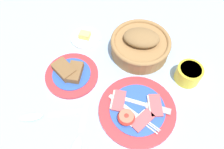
# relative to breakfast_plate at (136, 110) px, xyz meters

# --- Properties ---
(ground_plane) EXTENTS (3.00, 3.00, 0.00)m
(ground_plane) POSITION_rel_breakfast_plate_xyz_m (-0.06, -0.03, -0.01)
(ground_plane) COLOR #93B2DB
(breakfast_plate) EXTENTS (0.24, 0.24, 0.04)m
(breakfast_plate) POSITION_rel_breakfast_plate_xyz_m (0.00, 0.00, 0.00)
(breakfast_plate) COLOR red
(breakfast_plate) RESTS_ON ground_plane
(bread_plate) EXTENTS (0.18, 0.18, 0.04)m
(bread_plate) POSITION_rel_breakfast_plate_xyz_m (-0.25, 0.02, 0.00)
(bread_plate) COLOR red
(bread_plate) RESTS_ON ground_plane
(sugar_cup) EXTENTS (0.08, 0.08, 0.06)m
(sugar_cup) POSITION_rel_breakfast_plate_xyz_m (0.10, 0.19, 0.02)
(sugar_cup) COLOR yellow
(sugar_cup) RESTS_ON ground_plane
(bread_basket) EXTENTS (0.21, 0.21, 0.10)m
(bread_basket) POSITION_rel_breakfast_plate_xyz_m (-0.09, 0.22, 0.03)
(bread_basket) COLOR olive
(bread_basket) RESTS_ON ground_plane
(butter_dish) EXTENTS (0.11, 0.11, 0.03)m
(butter_dish) POSITION_rel_breakfast_plate_xyz_m (-0.30, 0.19, -0.00)
(butter_dish) COLOR silver
(butter_dish) RESTS_ON ground_plane
(teaspoon_by_saucer) EXTENTS (0.17, 0.13, 0.01)m
(teaspoon_by_saucer) POSITION_rel_breakfast_plate_xyz_m (-0.26, -0.15, -0.01)
(teaspoon_by_saucer) COLOR silver
(teaspoon_by_saucer) RESTS_ON ground_plane
(teaspoon_near_cup) EXTENTS (0.08, 0.19, 0.01)m
(teaspoon_near_cup) POSITION_rel_breakfast_plate_xyz_m (-0.11, -0.16, -0.01)
(teaspoon_near_cup) COLOR silver
(teaspoon_near_cup) RESTS_ON ground_plane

